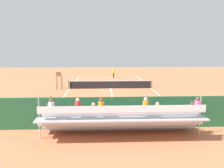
{
  "coord_description": "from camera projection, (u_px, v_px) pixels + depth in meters",
  "views": [
    {
      "loc": [
        1.03,
        27.84,
        5.04
      ],
      "look_at": [
        0.0,
        4.0,
        1.2
      ],
      "focal_mm": 36.87,
      "sensor_mm": 36.0,
      "label": 1
    }
  ],
  "objects": [
    {
      "name": "court_line_markings",
      "position": [
        111.0,
        88.0,
        28.34
      ],
      "size": [
        10.1,
        22.2,
        0.01
      ],
      "color": "white",
      "rests_on": "ground"
    },
    {
      "name": "equipment_bag",
      "position": [
        119.0,
        122.0,
        15.07
      ],
      "size": [
        0.9,
        0.36,
        0.36
      ],
      "primitive_type": "cube",
      "color": "#334C8C",
      "rests_on": "ground"
    },
    {
      "name": "tennis_ball_near",
      "position": [
        115.0,
        80.0,
        35.32
      ],
      "size": [
        0.07,
        0.07,
        0.07
      ],
      "primitive_type": "sphere",
      "color": "#CCDB33",
      "rests_on": "ground"
    },
    {
      "name": "tennis_net",
      "position": [
        111.0,
        84.0,
        28.23
      ],
      "size": [
        10.3,
        0.1,
        1.07
      ],
      "color": "black",
      "rests_on": "ground"
    },
    {
      "name": "tennis_racket",
      "position": [
        109.0,
        78.0,
        37.98
      ],
      "size": [
        0.56,
        0.46,
        0.03
      ],
      "color": "black",
      "rests_on": "ground"
    },
    {
      "name": "bleacher_stand",
      "position": [
        121.0,
        120.0,
        12.94
      ],
      "size": [
        9.06,
        2.4,
        2.48
      ],
      "color": "#B2B2B7",
      "rests_on": "ground"
    },
    {
      "name": "line_judge",
      "position": [
        51.0,
        110.0,
        14.75
      ],
      "size": [
        0.44,
        0.56,
        1.93
      ],
      "color": "#232328",
      "rests_on": "ground"
    },
    {
      "name": "ground_plane",
      "position": [
        111.0,
        88.0,
        28.31
      ],
      "size": [
        60.0,
        60.0,
        0.0
      ],
      "primitive_type": "plane",
      "color": "#CC7047"
    },
    {
      "name": "tennis_player",
      "position": [
        114.0,
        72.0,
        38.19
      ],
      "size": [
        0.45,
        0.56,
        1.93
      ],
      "color": "black",
      "rests_on": "ground"
    },
    {
      "name": "courtside_bench",
      "position": [
        141.0,
        116.0,
        15.2
      ],
      "size": [
        1.8,
        0.4,
        0.93
      ],
      "color": "#234C2D",
      "rests_on": "ground"
    },
    {
      "name": "tennis_ball_far",
      "position": [
        129.0,
        80.0,
        35.74
      ],
      "size": [
        0.07,
        0.07,
        0.07
      ],
      "primitive_type": "sphere",
      "color": "#CCDB33",
      "rests_on": "ground"
    },
    {
      "name": "backdrop_wall",
      "position": [
        119.0,
        113.0,
        14.34
      ],
      "size": [
        18.0,
        0.16,
        2.0
      ],
      "primitive_type": "cube",
      "color": "#235633",
      "rests_on": "ground"
    },
    {
      "name": "umpire_chair",
      "position": [
        59.0,
        79.0,
        27.49
      ],
      "size": [
        0.67,
        0.67,
        2.14
      ],
      "color": "brown",
      "rests_on": "ground"
    }
  ]
}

